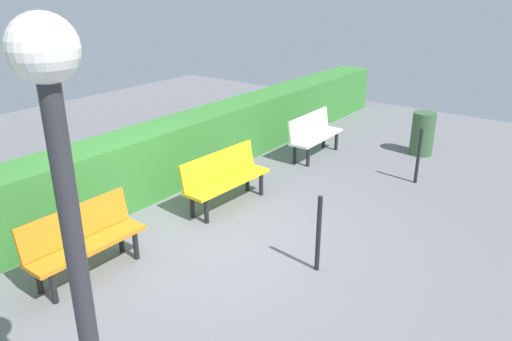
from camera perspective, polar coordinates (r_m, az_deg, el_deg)
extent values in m
plane|color=slate|center=(6.70, -5.39, -8.80)|extent=(18.23, 18.23, 0.00)
cube|color=white|center=(9.89, 7.14, 3.95)|extent=(1.50, 0.45, 0.05)
cube|color=white|center=(9.91, 6.24, 5.44)|extent=(1.50, 0.13, 0.42)
cylinder|color=black|center=(10.40, 9.41, 3.43)|extent=(0.07, 0.07, 0.39)
cylinder|color=black|center=(10.53, 7.95, 3.74)|extent=(0.07, 0.07, 0.39)
cylinder|color=black|center=(9.40, 6.12, 1.62)|extent=(0.07, 0.07, 0.39)
cylinder|color=black|center=(9.54, 4.56, 1.98)|extent=(0.07, 0.07, 0.39)
cube|color=yellow|center=(7.64, -3.30, -1.29)|extent=(1.61, 0.48, 0.05)
cube|color=yellow|center=(7.68, -4.38, 0.68)|extent=(1.60, 0.18, 0.42)
cylinder|color=black|center=(8.09, 0.61, -1.60)|extent=(0.07, 0.07, 0.39)
cylinder|color=black|center=(8.27, -1.02, -1.09)|extent=(0.07, 0.07, 0.39)
cylinder|color=black|center=(7.22, -5.84, -4.74)|extent=(0.07, 0.07, 0.39)
cylinder|color=black|center=(7.41, -7.50, -4.07)|extent=(0.07, 0.07, 0.39)
cube|color=orange|center=(6.21, -19.14, -8.27)|extent=(1.46, 0.43, 0.05)
cube|color=orange|center=(6.24, -20.40, -5.81)|extent=(1.46, 0.13, 0.42)
cylinder|color=black|center=(6.49, -13.93, -8.52)|extent=(0.07, 0.07, 0.39)
cylinder|color=black|center=(6.70, -15.58, -7.67)|extent=(0.07, 0.07, 0.39)
cylinder|color=black|center=(5.96, -22.68, -12.59)|extent=(0.07, 0.07, 0.39)
cylinder|color=black|center=(6.19, -24.15, -11.49)|extent=(0.07, 0.07, 0.39)
cube|color=#387F33|center=(8.56, -10.11, 1.91)|extent=(14.23, 0.78, 1.10)
cylinder|color=black|center=(8.94, 18.52, 1.61)|extent=(0.06, 0.06, 1.00)
cylinder|color=black|center=(5.98, 7.35, -7.40)|extent=(0.06, 0.06, 1.00)
cylinder|color=#2D2D33|center=(3.27, -19.39, -15.83)|extent=(0.12, 0.12, 2.91)
sphere|color=white|center=(2.66, -23.70, 13.00)|extent=(0.36, 0.36, 0.36)
cylinder|color=#385938|center=(10.50, 18.97, 4.12)|extent=(0.46, 0.46, 0.88)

